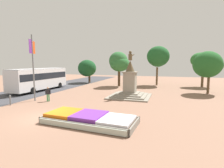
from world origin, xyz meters
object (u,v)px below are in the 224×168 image
(statue_monument, at_px, (130,87))
(city_bus, at_px, (39,78))
(pedestrian_crossing_plaza, at_px, (48,93))
(banner_pole, at_px, (33,65))
(kerb_bollard_north, at_px, (10,100))
(flower_planter, at_px, (88,119))

(statue_monument, height_order, city_bus, statue_monument)
(pedestrian_crossing_plaza, bearing_deg, city_bus, 135.94)
(city_bus, bearing_deg, banner_pole, -53.54)
(city_bus, relative_size, kerb_bollard_north, 9.80)
(banner_pole, relative_size, pedestrian_crossing_plaza, 4.53)
(statue_monument, distance_m, city_bus, 14.01)
(flower_planter, distance_m, pedestrian_crossing_plaza, 8.71)
(pedestrian_crossing_plaza, bearing_deg, kerb_bollard_north, -132.12)
(kerb_bollard_north, bearing_deg, city_bus, 113.62)
(city_bus, xyz_separation_m, pedestrian_crossing_plaza, (6.10, -5.91, -1.00))
(city_bus, bearing_deg, flower_planter, -39.28)
(flower_planter, relative_size, banner_pole, 0.93)
(flower_planter, relative_size, kerb_bollard_north, 6.51)
(statue_monument, xyz_separation_m, pedestrian_crossing_plaza, (-7.86, -5.10, -0.31))
(banner_pole, xyz_separation_m, kerb_bollard_north, (-0.80, -2.40, -3.38))
(statue_monument, relative_size, banner_pole, 0.78)
(flower_planter, distance_m, kerb_bollard_north, 9.81)
(banner_pole, distance_m, pedestrian_crossing_plaza, 3.41)
(statue_monument, distance_m, banner_pole, 11.17)
(flower_planter, bearing_deg, city_bus, 140.72)
(statue_monument, height_order, banner_pole, banner_pole)
(flower_planter, bearing_deg, kerb_bollard_north, 166.34)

